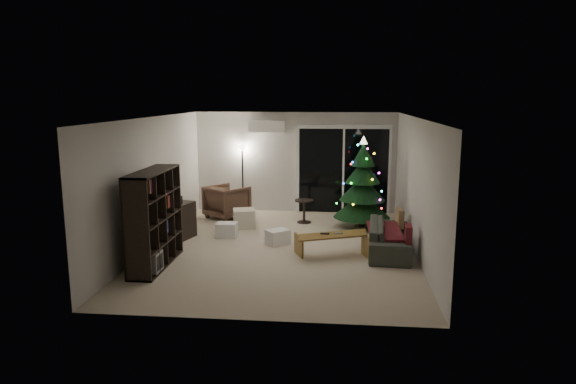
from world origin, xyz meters
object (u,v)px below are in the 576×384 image
at_px(sofa, 390,238).
at_px(coffee_table, 333,245).
at_px(media_cabinet, 171,224).
at_px(armchair, 227,202).
at_px(christmas_tree, 363,182).
at_px(bookshelf, 143,218).

xyz_separation_m(sofa, coffee_table, (-1.06, -0.38, -0.07)).
relative_size(media_cabinet, armchair, 1.37).
relative_size(armchair, sofa, 0.46).
distance_m(armchair, christmas_tree, 3.29).
distance_m(media_cabinet, christmas_tree, 4.20).
xyz_separation_m(bookshelf, christmas_tree, (3.86, 3.00, 0.18)).
bearing_deg(coffee_table, media_cabinet, 146.68).
bearing_deg(bookshelf, sofa, 8.62).
xyz_separation_m(armchair, christmas_tree, (3.18, -0.58, 0.62)).
bearing_deg(coffee_table, bookshelf, 172.00).
xyz_separation_m(bookshelf, coffee_table, (3.24, 0.81, -0.63)).
height_order(armchair, coffee_table, armchair).
height_order(media_cabinet, sofa, media_cabinet).
height_order(armchair, christmas_tree, christmas_tree).
bearing_deg(coffee_table, armchair, 110.70).
relative_size(bookshelf, coffee_table, 1.27).
height_order(sofa, coffee_table, sofa).
xyz_separation_m(bookshelf, armchair, (0.68, 3.59, -0.44)).
height_order(media_cabinet, coffee_table, media_cabinet).
relative_size(coffee_table, christmas_tree, 0.64).
bearing_deg(sofa, bookshelf, 109.88).
distance_m(bookshelf, media_cabinet, 1.53).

